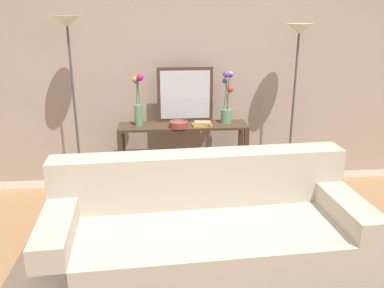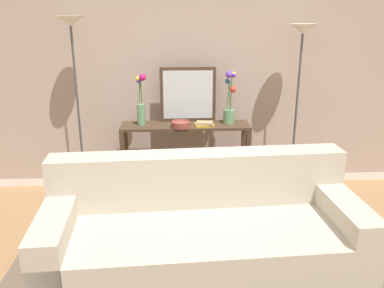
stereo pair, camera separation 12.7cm
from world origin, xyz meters
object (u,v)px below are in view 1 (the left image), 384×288
Objects in this scene: floor_lamp_left at (70,60)px; couch at (205,232)px; fruit_bowl at (179,124)px; vase_short_flowers at (227,103)px; book_stack at (202,124)px; vase_tall_flowers at (138,103)px; wall_mirror at (185,95)px; book_row_under_console at (144,191)px; console_table at (183,147)px; floor_lamp_right at (297,63)px.

couch is at bearing -47.51° from floor_lamp_left.
couch is 12.55× the size of fruit_bowl.
book_stack is at bearing -158.30° from vase_short_flowers.
vase_short_flowers reaches higher than vase_tall_flowers.
book_row_under_console is at bearing -163.85° from wall_mirror.
vase_tall_flowers reaches higher than book_stack.
book_row_under_console is (0.68, 0.03, -1.49)m from floor_lamp_left.
book_stack is 1.03m from book_row_under_console.
vase_tall_flowers is at bearing -179.08° from vase_short_flowers.
vase_tall_flowers is 0.49m from fruit_bowl.
wall_mirror is (-0.06, 1.50, 0.82)m from couch.
wall_mirror is at bearing 166.80° from vase_short_flowers.
couch is 4.38× the size of vase_short_flowers.
wall_mirror is 0.37m from fruit_bowl.
floor_lamp_left is at bearing 176.29° from fruit_bowl.
console_table is 0.68m from book_row_under_console.
floor_lamp_right is at bearing 0.00° from floor_lamp_left.
floor_lamp_right is 1.40m from fruit_bowl.
console_table is 0.58m from wall_mirror.
couch reaches higher than console_table.
book_stack is (1.33, -0.04, -0.69)m from floor_lamp_left.
vase_short_flowers is at bearing 174.72° from floor_lamp_right.
floor_lamp_left is at bearing -171.62° from wall_mirror.
vase_tall_flowers is 0.95× the size of vase_short_flowers.
fruit_bowl is 0.26m from book_stack.
vase_short_flowers is at bearing -13.20° from wall_mirror.
wall_mirror is 0.53m from vase_tall_flowers.
floor_lamp_right is 3.42× the size of vase_tall_flowers.
floor_lamp_right is at bearing -1.75° from vase_tall_flowers.
floor_lamp_right reaches higher than book_stack.
vase_tall_flowers is (-0.48, 0.02, 0.50)m from console_table.
floor_lamp_right is 1.72m from vase_tall_flowers.
wall_mirror is at bearing 16.15° from book_row_under_console.
wall_mirror is 1.19m from book_row_under_console.
vase_short_flowers is 2.86× the size of fruit_bowl.
wall_mirror reaches higher than book_row_under_console.
floor_lamp_left reaches higher than couch.
couch is at bearing -68.43° from book_row_under_console.
couch is 1.34× the size of floor_lamp_right.
floor_lamp_left is at bearing -177.33° from book_row_under_console.
vase_short_flowers is at bearing 2.14° from book_row_under_console.
floor_lamp_right reaches higher than couch.
vase_tall_flowers is at bearing 178.25° from floor_lamp_right.
floor_lamp_left reaches higher than book_stack.
floor_lamp_right reaches higher than console_table.
console_table is 0.31m from fruit_bowl.
console_table reaches higher than book_row_under_console.
wall_mirror is 1.11× the size of vase_tall_flowers.
floor_lamp_left is 0.80m from vase_tall_flowers.
floor_lamp_right is 1.23m from wall_mirror.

